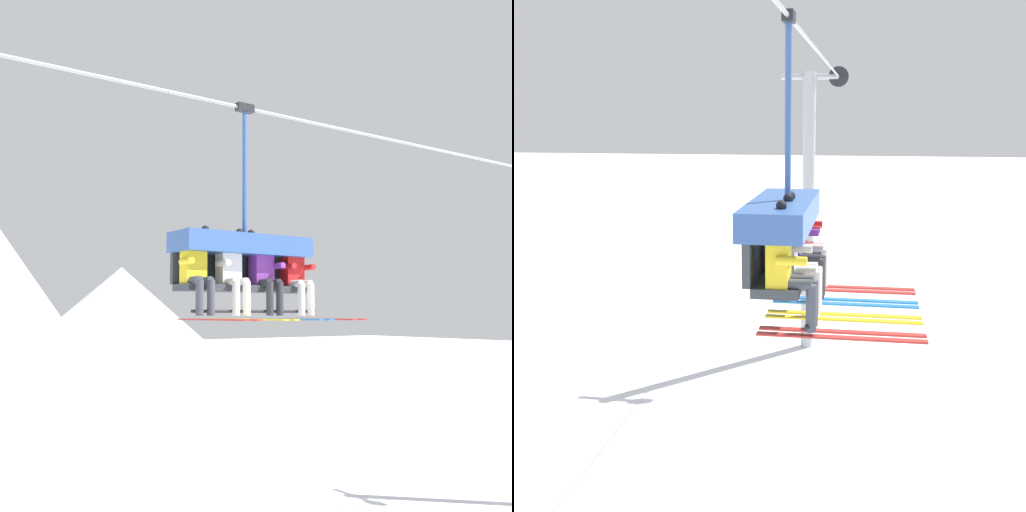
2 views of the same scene
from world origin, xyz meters
TOP-DOWN VIEW (x-y plane):
  - mountain_peak_east at (16.39, 45.90)m, footprint 20.88×20.88m
  - lift_cable at (1.72, -0.80)m, footprint 19.57×0.05m
  - chairlift_chair at (-1.02, -0.73)m, footprint 2.16×0.74m
  - skier_yellow at (-1.89, -0.94)m, footprint 0.48×1.70m
  - skier_white at (-1.31, -0.94)m, footprint 0.48×1.70m
  - skier_purple at (-0.74, -0.94)m, footprint 0.48×1.70m
  - skier_red at (-0.15, -0.95)m, footprint 0.46×1.70m

SIDE VIEW (x-z plane):
  - mountain_peak_east at x=16.39m, z-range 0.00..9.13m
  - skier_red at x=-0.15m, z-range 4.85..6.08m
  - skier_yellow at x=-1.89m, z-range 4.82..6.16m
  - skier_white at x=-1.31m, z-range 4.82..6.16m
  - skier_purple at x=-0.74m, z-range 4.82..6.16m
  - chairlift_chair at x=-1.02m, z-range 4.21..7.35m
  - lift_cable at x=1.72m, z-range 7.96..8.01m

